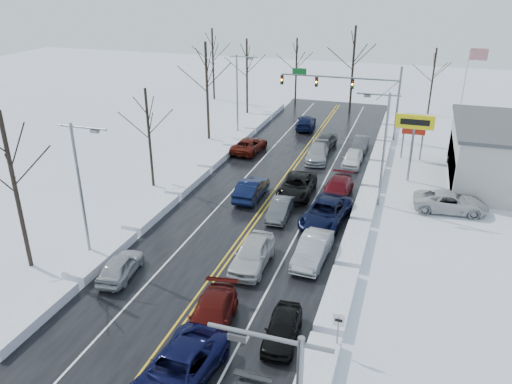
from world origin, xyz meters
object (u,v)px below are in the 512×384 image
(oncoming_car_0, at_px, (251,198))
(traffic_signal_mast, at_px, (352,88))
(flagpole, at_px, (466,87))
(tires_plus_sign, at_px, (414,126))

(oncoming_car_0, bearing_deg, traffic_signal_mast, -104.15)
(flagpole, height_order, oncoming_car_0, flagpole)
(traffic_signal_mast, xyz_separation_m, oncoming_car_0, (-5.01, -19.81, -5.48))
(tires_plus_sign, distance_m, flagpole, 14.79)
(flagpole, bearing_deg, oncoming_car_0, -127.49)
(flagpole, xyz_separation_m, oncoming_car_0, (-16.73, -21.82, -5.93))
(tires_plus_sign, bearing_deg, flagpole, 71.56)
(oncoming_car_0, bearing_deg, flagpole, -127.45)
(traffic_signal_mast, bearing_deg, flagpole, 9.73)
(traffic_signal_mast, height_order, flagpole, flagpole)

